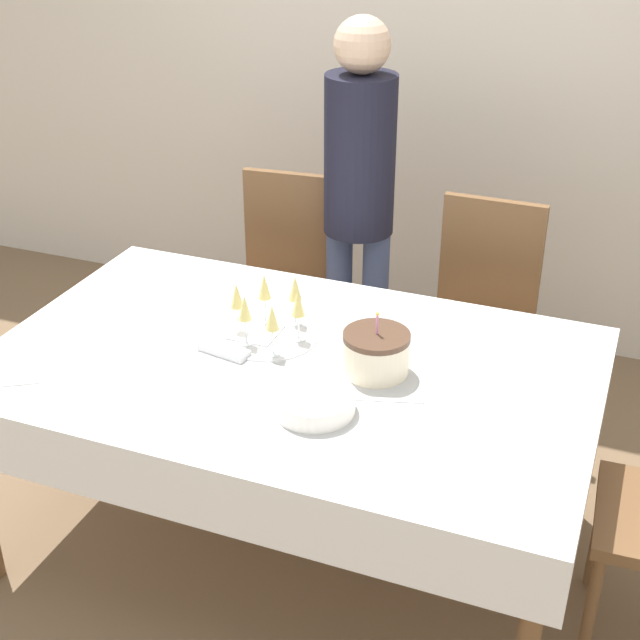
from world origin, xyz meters
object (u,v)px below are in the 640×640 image
birthday_cake (376,353)px  gift_bag (18,387)px  champagne_tray (268,315)px  dining_chair_far_right (480,313)px  dining_chair_far_left (283,279)px  person_standing (359,185)px  plate_stack_main (314,403)px

birthday_cake → gift_bag: bearing=171.6°
birthday_cake → champagne_tray: birthday_cake is taller
gift_bag → dining_chair_far_right: bearing=19.5°
dining_chair_far_right → gift_bag: dining_chair_far_right is taller
dining_chair_far_left → champagne_tray: (0.30, -0.80, 0.28)m
person_standing → gift_bag: person_standing is taller
plate_stack_main → person_standing: person_standing is taller
plate_stack_main → gift_bag: 1.74m
person_standing → plate_stack_main: bearing=-76.5°
plate_stack_main → dining_chair_far_left: bearing=117.7°
dining_chair_far_left → plate_stack_main: size_ratio=4.18×
plate_stack_main → birthday_cake: bearing=70.4°
champagne_tray → gift_bag: 1.42m
dining_chair_far_left → dining_chair_far_right: same height
birthday_cake → champagne_tray: size_ratio=0.62×
dining_chair_far_left → dining_chair_far_right: (0.85, 0.00, 0.00)m
plate_stack_main → gift_bag: (-1.55, 0.51, -0.61)m
dining_chair_far_right → plate_stack_main: size_ratio=4.18×
champagne_tray → person_standing: bearing=89.3°
dining_chair_far_right → gift_bag: (-1.79, -0.63, -0.39)m
dining_chair_far_left → person_standing: (0.31, 0.06, 0.44)m
dining_chair_far_left → champagne_tray: dining_chair_far_left is taller
plate_stack_main → person_standing: (-0.29, 1.21, 0.21)m
dining_chair_far_left → dining_chair_far_right: bearing=0.0°
gift_bag → person_standing: bearing=28.9°
dining_chair_far_left → birthday_cake: bearing=-51.5°
birthday_cake → champagne_tray: bearing=168.4°
birthday_cake → plate_stack_main: birthday_cake is taller
plate_stack_main → person_standing: size_ratio=0.14×
birthday_cake → plate_stack_main: 0.29m
dining_chair_far_right → gift_bag: bearing=-160.5°
champagne_tray → gift_bag: bearing=172.7°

